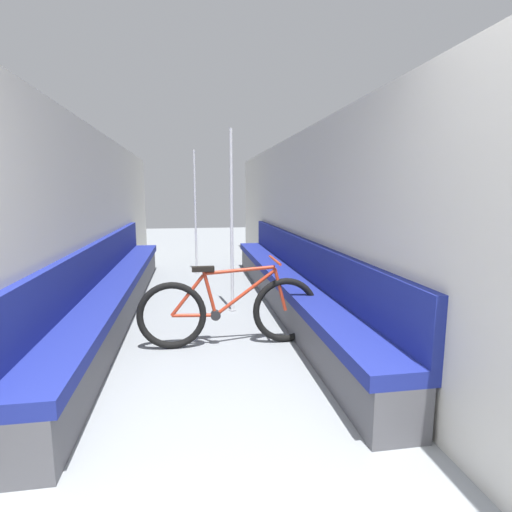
{
  "coord_description": "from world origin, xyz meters",
  "views": [
    {
      "loc": [
        -0.13,
        -0.96,
        1.41
      ],
      "look_at": [
        0.67,
        4.01,
        0.6
      ],
      "focal_mm": 28.0,
      "sensor_mm": 36.0,
      "label": 1
    }
  ],
  "objects": [
    {
      "name": "bicycle",
      "position": [
        0.19,
        2.57,
        0.33
      ],
      "size": [
        1.67,
        0.46,
        0.8
      ],
      "rotation": [
        0.0,
        0.0,
        0.19
      ],
      "color": "black",
      "rests_on": "ground"
    },
    {
      "name": "wall_right",
      "position": [
        1.25,
        3.63,
        1.07
      ],
      "size": [
        0.1,
        10.46,
        2.14
      ],
      "primitive_type": "cube",
      "color": "beige",
      "rests_on": "ground"
    },
    {
      "name": "grab_pole_near",
      "position": [
        0.33,
        3.65,
        1.03
      ],
      "size": [
        0.08,
        0.08,
        2.12
      ],
      "color": "gray",
      "rests_on": "ground"
    },
    {
      "name": "wall_left",
      "position": [
        -1.25,
        3.63,
        1.07
      ],
      "size": [
        0.1,
        10.46,
        2.14
      ],
      "primitive_type": "cube",
      "color": "beige",
      "rests_on": "ground"
    },
    {
      "name": "bench_seat_row_right",
      "position": [
        1.02,
        3.7,
        0.29
      ],
      "size": [
        0.42,
        5.62,
        0.87
      ],
      "color": "#4C4C51",
      "rests_on": "ground"
    },
    {
      "name": "bench_seat_row_left",
      "position": [
        -1.02,
        3.7,
        0.29
      ],
      "size": [
        0.42,
        5.62,
        0.87
      ],
      "color": "#4C4C51",
      "rests_on": "ground"
    },
    {
      "name": "grab_pole_far",
      "position": [
        -0.06,
        6.01,
        1.03
      ],
      "size": [
        0.08,
        0.08,
        2.12
      ],
      "color": "gray",
      "rests_on": "ground"
    }
  ]
}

